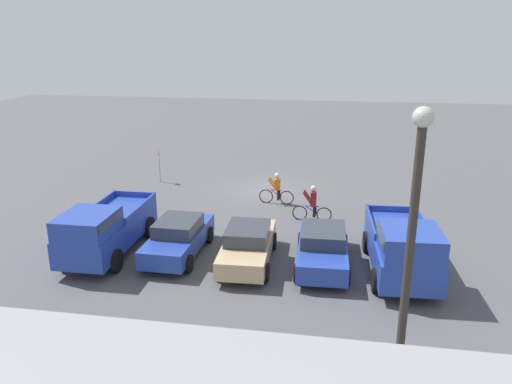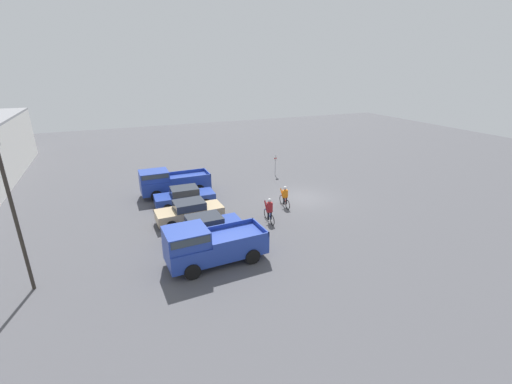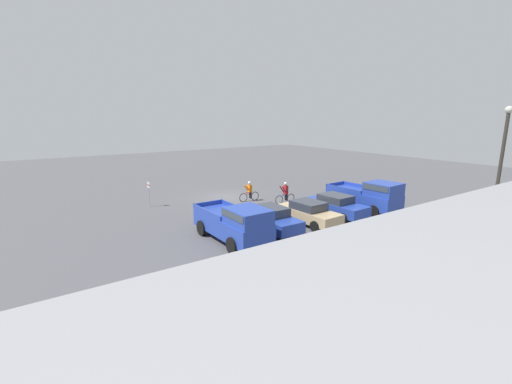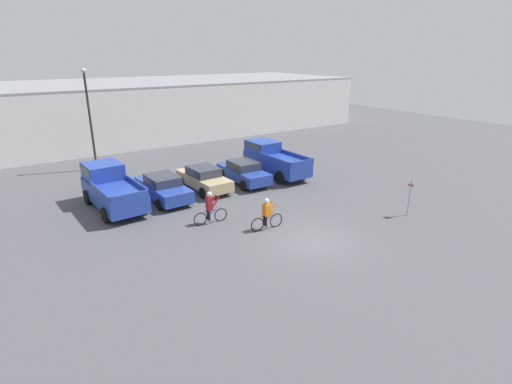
{
  "view_description": "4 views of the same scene",
  "coord_description": "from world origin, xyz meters",
  "px_view_note": "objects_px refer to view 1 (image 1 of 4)",
  "views": [
    {
      "loc": [
        -3.9,
        26.42,
        8.32
      ],
      "look_at": [
        -0.23,
        4.26,
        1.2
      ],
      "focal_mm": 35.0,
      "sensor_mm": 36.0,
      "label": 1
    },
    {
      "loc": [
        -22.0,
        13.52,
        10.02
      ],
      "look_at": [
        -0.23,
        4.26,
        1.2
      ],
      "focal_mm": 24.0,
      "sensor_mm": 36.0,
      "label": 2
    },
    {
      "loc": [
        13.87,
        24.77,
        6.73
      ],
      "look_at": [
        -0.23,
        4.26,
        1.2
      ],
      "focal_mm": 24.0,
      "sensor_mm": 36.0,
      "label": 3
    },
    {
      "loc": [
        -11.43,
        -12.33,
        8.23
      ],
      "look_at": [
        -0.23,
        4.26,
        1.2
      ],
      "focal_mm": 28.0,
      "sensor_mm": 36.0,
      "label": 4
    }
  ],
  "objects_px": {
    "sedan_1": "(248,245)",
    "lamppost": "(408,273)",
    "cyclist_0": "(277,188)",
    "cyclist_1": "(313,203)",
    "sedan_0": "(323,247)",
    "pickup_truck_1": "(104,228)",
    "pickup_truck_0": "(403,247)",
    "fire_lane_sign": "(159,162)",
    "sedan_2": "(179,237)"
  },
  "relations": [
    {
      "from": "pickup_truck_0",
      "to": "pickup_truck_1",
      "type": "bearing_deg",
      "value": 0.21
    },
    {
      "from": "sedan_0",
      "to": "cyclist_1",
      "type": "distance_m",
      "value": 4.7
    },
    {
      "from": "cyclist_0",
      "to": "fire_lane_sign",
      "type": "distance_m",
      "value": 7.78
    },
    {
      "from": "cyclist_1",
      "to": "lamppost",
      "type": "xyz_separation_m",
      "value": [
        -2.36,
        13.49,
        3.34
      ]
    },
    {
      "from": "pickup_truck_1",
      "to": "cyclist_1",
      "type": "xyz_separation_m",
      "value": [
        -7.76,
        -5.24,
        -0.29
      ]
    },
    {
      "from": "sedan_0",
      "to": "pickup_truck_1",
      "type": "bearing_deg",
      "value": 4.0
    },
    {
      "from": "sedan_0",
      "to": "fire_lane_sign",
      "type": "distance_m",
      "value": 13.76
    },
    {
      "from": "sedan_2",
      "to": "cyclist_1",
      "type": "xyz_separation_m",
      "value": [
        -4.96,
        -4.67,
        0.11
      ]
    },
    {
      "from": "sedan_2",
      "to": "lamppost",
      "type": "bearing_deg",
      "value": 129.72
    },
    {
      "from": "cyclist_1",
      "to": "pickup_truck_0",
      "type": "bearing_deg",
      "value": 123.67
    },
    {
      "from": "cyclist_1",
      "to": "fire_lane_sign",
      "type": "bearing_deg",
      "value": -28.23
    },
    {
      "from": "sedan_1",
      "to": "pickup_truck_1",
      "type": "xyz_separation_m",
      "value": [
        5.6,
        0.3,
        0.41
      ]
    },
    {
      "from": "sedan_0",
      "to": "cyclist_1",
      "type": "bearing_deg",
      "value": -82.19
    },
    {
      "from": "sedan_2",
      "to": "fire_lane_sign",
      "type": "bearing_deg",
      "value": -66.16
    },
    {
      "from": "sedan_2",
      "to": "lamppost",
      "type": "xyz_separation_m",
      "value": [
        -7.32,
        8.81,
        3.45
      ]
    },
    {
      "from": "cyclist_0",
      "to": "cyclist_1",
      "type": "height_order",
      "value": "cyclist_1"
    },
    {
      "from": "cyclist_0",
      "to": "fire_lane_sign",
      "type": "xyz_separation_m",
      "value": [
        7.27,
        -2.76,
        0.41
      ]
    },
    {
      "from": "cyclist_0",
      "to": "lamppost",
      "type": "bearing_deg",
      "value": 105.36
    },
    {
      "from": "sedan_1",
      "to": "pickup_truck_1",
      "type": "bearing_deg",
      "value": 3.09
    },
    {
      "from": "sedan_1",
      "to": "cyclist_1",
      "type": "relative_size",
      "value": 2.45
    },
    {
      "from": "sedan_0",
      "to": "cyclist_1",
      "type": "height_order",
      "value": "cyclist_1"
    },
    {
      "from": "sedan_1",
      "to": "cyclist_0",
      "type": "distance_m",
      "value": 7.13
    },
    {
      "from": "sedan_1",
      "to": "fire_lane_sign",
      "type": "xyz_separation_m",
      "value": [
        7.05,
        -9.88,
        0.49
      ]
    },
    {
      "from": "cyclist_0",
      "to": "sedan_0",
      "type": "bearing_deg",
      "value": 110.69
    },
    {
      "from": "pickup_truck_0",
      "to": "sedan_2",
      "type": "relative_size",
      "value": 1.22
    },
    {
      "from": "sedan_0",
      "to": "sedan_2",
      "type": "xyz_separation_m",
      "value": [
        5.6,
        0.02,
        0.01
      ]
    },
    {
      "from": "pickup_truck_0",
      "to": "sedan_2",
      "type": "distance_m",
      "value": 8.45
    },
    {
      "from": "pickup_truck_0",
      "to": "fire_lane_sign",
      "type": "bearing_deg",
      "value": -38.67
    },
    {
      "from": "sedan_1",
      "to": "lamppost",
      "type": "relative_size",
      "value": 0.63
    },
    {
      "from": "pickup_truck_1",
      "to": "cyclist_1",
      "type": "height_order",
      "value": "pickup_truck_1"
    },
    {
      "from": "sedan_1",
      "to": "cyclist_0",
      "type": "height_order",
      "value": "cyclist_0"
    },
    {
      "from": "pickup_truck_0",
      "to": "sedan_2",
      "type": "bearing_deg",
      "value": -3.54
    },
    {
      "from": "sedan_1",
      "to": "pickup_truck_1",
      "type": "height_order",
      "value": "pickup_truck_1"
    },
    {
      "from": "pickup_truck_0",
      "to": "cyclist_0",
      "type": "xyz_separation_m",
      "value": [
        5.41,
        -7.39,
        -0.35
      ]
    },
    {
      "from": "sedan_0",
      "to": "pickup_truck_1",
      "type": "xyz_separation_m",
      "value": [
        8.4,
        0.59,
        0.41
      ]
    },
    {
      "from": "pickup_truck_0",
      "to": "cyclist_1",
      "type": "bearing_deg",
      "value": -56.33
    },
    {
      "from": "sedan_0",
      "to": "fire_lane_sign",
      "type": "bearing_deg",
      "value": -44.25
    },
    {
      "from": "pickup_truck_0",
      "to": "sedan_2",
      "type": "height_order",
      "value": "pickup_truck_0"
    },
    {
      "from": "pickup_truck_0",
      "to": "sedan_0",
      "type": "bearing_deg",
      "value": -10.93
    },
    {
      "from": "sedan_2",
      "to": "sedan_0",
      "type": "bearing_deg",
      "value": -179.75
    },
    {
      "from": "pickup_truck_0",
      "to": "lamppost",
      "type": "height_order",
      "value": "lamppost"
    },
    {
      "from": "sedan_0",
      "to": "fire_lane_sign",
      "type": "xyz_separation_m",
      "value": [
        9.85,
        -9.6,
        0.49
      ]
    },
    {
      "from": "cyclist_0",
      "to": "pickup_truck_1",
      "type": "bearing_deg",
      "value": 51.95
    },
    {
      "from": "lamppost",
      "to": "cyclist_0",
      "type": "bearing_deg",
      "value": -74.64
    },
    {
      "from": "pickup_truck_0",
      "to": "cyclist_1",
      "type": "relative_size",
      "value": 2.93
    },
    {
      "from": "cyclist_0",
      "to": "sedan_1",
      "type": "bearing_deg",
      "value": 88.26
    },
    {
      "from": "sedan_2",
      "to": "fire_lane_sign",
      "type": "height_order",
      "value": "fire_lane_sign"
    },
    {
      "from": "sedan_1",
      "to": "cyclist_1",
      "type": "distance_m",
      "value": 5.39
    },
    {
      "from": "sedan_1",
      "to": "pickup_truck_0",
      "type": "bearing_deg",
      "value": 177.35
    },
    {
      "from": "sedan_0",
      "to": "pickup_truck_0",
      "type": "bearing_deg",
      "value": 169.07
    }
  ]
}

